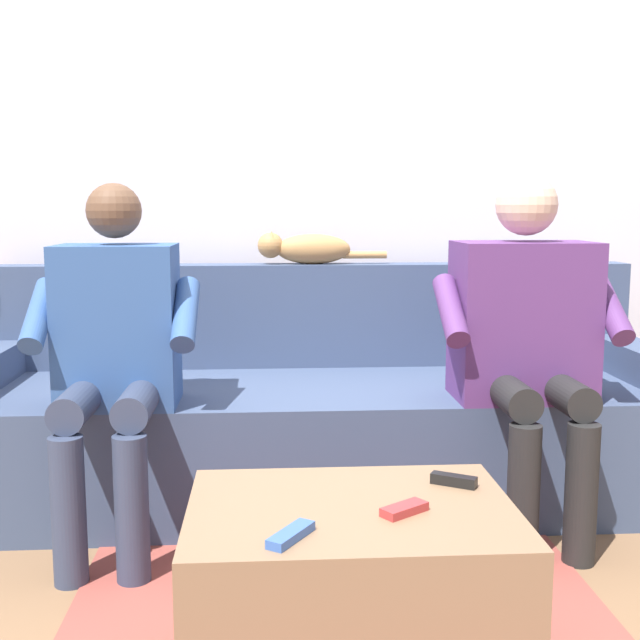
{
  "coord_description": "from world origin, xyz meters",
  "views": [
    {
      "loc": [
        0.18,
        2.8,
        1.09
      ],
      "look_at": [
        0.0,
        0.01,
        0.69
      ],
      "focal_mm": 44.46,
      "sensor_mm": 36.0,
      "label": 1
    }
  ],
  "objects": [
    {
      "name": "ground_plane",
      "position": [
        0.0,
        0.6,
        0.0
      ],
      "size": [
        8.0,
        8.0,
        0.0
      ],
      "primitive_type": "plane",
      "color": "#846042"
    },
    {
      "name": "coffee_table",
      "position": [
        0.0,
        1.1,
        0.21
      ],
      "size": [
        0.74,
        0.54,
        0.42
      ],
      "color": "#8C6B4C",
      "rests_on": "ground"
    },
    {
      "name": "person_right_seated",
      "position": [
        0.67,
        0.27,
        0.66
      ],
      "size": [
        0.53,
        0.55,
        1.16
      ],
      "color": "#335693",
      "rests_on": "ground"
    },
    {
      "name": "back_wall",
      "position": [
        0.0,
        -0.63,
        1.24
      ],
      "size": [
        5.79,
        0.06,
        2.47
      ],
      "primitive_type": "cube",
      "color": "silver",
      "rests_on": "ground"
    },
    {
      "name": "cat_on_backrest",
      "position": [
        0.03,
        -0.42,
        0.92
      ],
      "size": [
        0.53,
        0.12,
        0.13
      ],
      "color": "#B7844C",
      "rests_on": "couch"
    },
    {
      "name": "couch",
      "position": [
        0.0,
        -0.12,
        0.29
      ],
      "size": [
        2.6,
        0.83,
        0.86
      ],
      "color": "#3D4C6B",
      "rests_on": "ground"
    },
    {
      "name": "person_left_seated",
      "position": [
        -0.67,
        0.25,
        0.68
      ],
      "size": [
        0.61,
        0.53,
        1.2
      ],
      "color": "#5B3370",
      "rests_on": "ground"
    },
    {
      "name": "remote_black",
      "position": [
        -0.26,
        0.98,
        0.43
      ],
      "size": [
        0.11,
        0.08,
        0.03
      ],
      "primitive_type": "cube",
      "rotation": [
        0.0,
        0.0,
        2.62
      ],
      "color": "black",
      "rests_on": "coffee_table"
    },
    {
      "name": "remote_blue",
      "position": [
        0.14,
        1.27,
        0.43
      ],
      "size": [
        0.1,
        0.13,
        0.02
      ],
      "primitive_type": "cube",
      "rotation": [
        0.0,
        0.0,
        0.99
      ],
      "color": "#3860B7",
      "rests_on": "coffee_table"
    },
    {
      "name": "remote_red",
      "position": [
        -0.11,
        1.15,
        0.43
      ],
      "size": [
        0.12,
        0.1,
        0.02
      ],
      "primitive_type": "cube",
      "rotation": [
        0.0,
        0.0,
        0.62
      ],
      "color": "#B73333",
      "rests_on": "coffee_table"
    }
  ]
}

